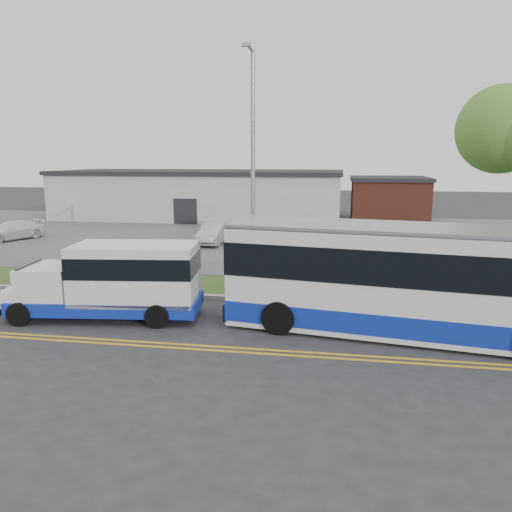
% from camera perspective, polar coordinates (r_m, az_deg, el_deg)
% --- Properties ---
extents(ground, '(140.00, 140.00, 0.00)m').
position_cam_1_polar(ground, '(19.28, -10.66, -5.46)').
color(ground, '#28282B').
rests_on(ground, ground).
extents(lane_line_north, '(70.00, 0.12, 0.01)m').
position_cam_1_polar(lane_line_north, '(15.91, -15.47, -9.27)').
color(lane_line_north, gold).
rests_on(lane_line_north, ground).
extents(lane_line_south, '(70.00, 0.12, 0.01)m').
position_cam_1_polar(lane_line_south, '(15.66, -15.94, -9.63)').
color(lane_line_south, gold).
rests_on(lane_line_south, ground).
extents(curb, '(80.00, 0.30, 0.15)m').
position_cam_1_polar(curb, '(20.26, -9.60, -4.40)').
color(curb, '#9E9B93').
rests_on(curb, ground).
extents(verge, '(80.00, 3.30, 0.10)m').
position_cam_1_polar(verge, '(21.91, -8.07, -3.23)').
color(verge, '#364D19').
rests_on(verge, ground).
extents(parking_lot, '(80.00, 25.00, 0.10)m').
position_cam_1_polar(parking_lot, '(35.34, -1.18, 2.35)').
color(parking_lot, '#4C4C4F').
rests_on(parking_lot, ground).
extents(commercial_building, '(25.40, 10.40, 4.35)m').
position_cam_1_polar(commercial_building, '(46.16, -6.24, 7.02)').
color(commercial_building, '#9E9E99').
rests_on(commercial_building, ground).
extents(brick_wing, '(6.30, 7.30, 3.90)m').
position_cam_1_polar(brick_wing, '(43.63, 14.86, 6.19)').
color(brick_wing, brown).
rests_on(brick_wing, ground).
extents(streetlight_near, '(0.35, 1.53, 9.50)m').
position_cam_1_polar(streetlight_near, '(20.35, -0.40, 10.54)').
color(streetlight_near, gray).
rests_on(streetlight_near, verge).
extents(shuttle_bus, '(6.93, 2.97, 2.58)m').
position_cam_1_polar(shuttle_bus, '(17.76, -15.60, -2.52)').
color(shuttle_bus, '#0D2596').
rests_on(shuttle_bus, ground).
extents(transit_bus, '(12.55, 4.62, 3.41)m').
position_cam_1_polar(transit_bus, '(16.17, 18.79, -2.78)').
color(transit_bus, silver).
rests_on(transit_bus, ground).
extents(pedestrian, '(0.64, 0.45, 1.64)m').
position_cam_1_polar(pedestrian, '(22.21, -17.96, -1.17)').
color(pedestrian, black).
rests_on(pedestrian, verge).
extents(parked_car_a, '(1.41, 3.95, 1.30)m').
position_cam_1_polar(parked_car_a, '(31.71, -4.94, 2.58)').
color(parked_car_a, '#AAADB1').
rests_on(parked_car_a, parking_lot).
extents(parked_car_b, '(3.35, 4.59, 1.23)m').
position_cam_1_polar(parked_car_b, '(36.89, -26.14, 2.63)').
color(parked_car_b, white).
rests_on(parked_car_b, parking_lot).
extents(grocery_bag_left, '(0.32, 0.32, 0.32)m').
position_cam_1_polar(grocery_bag_left, '(22.28, -18.84, -2.93)').
color(grocery_bag_left, white).
rests_on(grocery_bag_left, verge).
extents(grocery_bag_right, '(0.32, 0.32, 0.32)m').
position_cam_1_polar(grocery_bag_right, '(22.43, -16.89, -2.72)').
color(grocery_bag_right, white).
rests_on(grocery_bag_right, verge).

